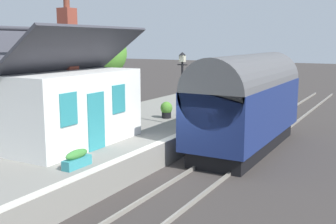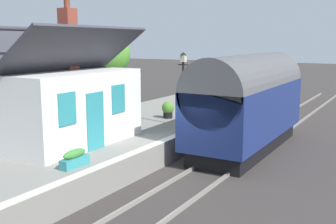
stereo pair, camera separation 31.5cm
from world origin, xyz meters
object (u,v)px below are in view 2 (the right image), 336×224
Objects in this scene: planter_by_door at (168,110)px; bench_by_lamp at (205,98)px; station_sign_board at (205,95)px; tree_far_left at (108,53)px; planter_edge_far at (75,159)px; lamp_post_platform at (183,74)px; train at (248,102)px; station_building at (56,102)px.

bench_by_lamp is at bearing 0.41° from planter_by_door.
tree_far_left is at bearing 66.60° from station_sign_board.
lamp_post_platform is at bearing 0.74° from planter_edge_far.
tree_far_left reaches higher than bench_by_lamp.
train is at bearing -138.18° from bench_by_lamp.
train is 6.10× the size of bench_by_lamp.
train is 3.19m from lamp_post_platform.
station_building reaches higher than train.
tree_far_left is (5.22, 7.97, 2.59)m from planter_by_door.
planter_edge_far is at bearing 161.63° from train.
planter_edge_far is 7.68m from lamp_post_platform.
station_sign_board is at bearing -0.43° from lamp_post_platform.
planter_edge_far is 0.68× the size of station_sign_board.
tree_far_left reaches higher than planter_edge_far.
planter_by_door is (-4.54, -0.03, -0.04)m from bench_by_lamp.
planter_edge_far is at bearing -126.91° from station_building.
planter_edge_far is 17.10m from tree_far_left.
tree_far_left is (6.49, 9.52, 0.62)m from lamp_post_platform.
bench_by_lamp is at bearing 25.00° from station_sign_board.
lamp_post_platform is (-0.87, 2.83, 1.17)m from train.
bench_by_lamp is 0.41× the size of lamp_post_platform.
train reaches higher than planter_edge_far.
station_sign_board is 0.28× the size of tree_far_left.
tree_far_left is at bearing 56.79° from planter_by_door.
tree_far_left is at bearing 34.74° from planter_edge_far.
train is 8.31m from station_building.
bench_by_lamp is 0.90× the size of station_sign_board.
planter_by_door is (0.41, 4.39, -0.80)m from train.
station_building is at bearing 158.43° from station_sign_board.
lamp_post_platform is at bearing 179.57° from station_sign_board.
tree_far_left is at bearing 65.52° from train.
station_building is 5.95m from lamp_post_platform.
train reaches higher than station_sign_board.
station_sign_board is at bearing 0.46° from planter_edge_far.
bench_by_lamp is 8.36m from tree_far_left.
bench_by_lamp reaches higher than planter_by_door.
train is 2.53× the size of lamp_post_platform.
station_building is at bearing -150.39° from tree_far_left.
lamp_post_platform reaches higher than train.
planter_by_door is (6.38, -1.38, -1.09)m from station_building.
lamp_post_platform is 2.66m from station_sign_board.
train is at bearing -95.34° from planter_by_door.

